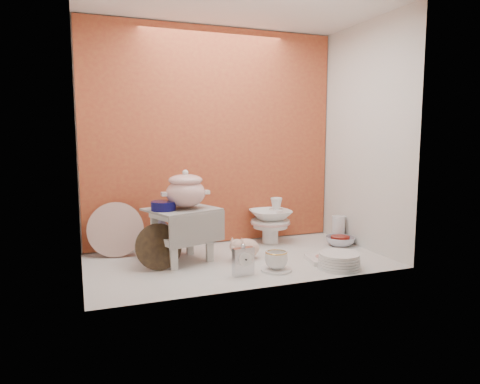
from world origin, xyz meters
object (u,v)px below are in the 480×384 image
at_px(soup_tureen, 186,189).
at_px(dinner_plate_stack, 339,261).
at_px(crystal_bowl, 340,241).
at_px(porcelain_tower, 270,221).
at_px(mantel_clock, 243,260).
at_px(plush_pig, 245,248).
at_px(floral_platter, 116,230).
at_px(blue_white_vase, 162,235).
at_px(gold_rim_teacup, 276,260).
at_px(step_stool, 182,235).

xyz_separation_m(soup_tureen, dinner_plate_stack, (0.79, -0.44, -0.40)).
height_order(soup_tureen, crystal_bowl, soup_tureen).
relative_size(crystal_bowl, porcelain_tower, 0.61).
height_order(mantel_clock, plush_pig, mantel_clock).
height_order(soup_tureen, floral_platter, soup_tureen).
distance_m(blue_white_vase, plush_pig, 0.54).
height_order(mantel_clock, gold_rim_teacup, mantel_clock).
bearing_deg(soup_tureen, plush_pig, -11.69).
bearing_deg(soup_tureen, gold_rim_teacup, -39.79).
distance_m(soup_tureen, gold_rim_teacup, 0.68).
bearing_deg(porcelain_tower, floral_platter, 177.58).
bearing_deg(crystal_bowl, blue_white_vase, 171.60).
distance_m(soup_tureen, dinner_plate_stack, 0.99).
xyz_separation_m(step_stool, dinner_plate_stack, (0.81, -0.46, -0.12)).
bearing_deg(porcelain_tower, step_stool, -162.00).
bearing_deg(plush_pig, soup_tureen, 158.90).
height_order(step_stool, crystal_bowl, step_stool).
bearing_deg(dinner_plate_stack, gold_rim_teacup, 166.95).
bearing_deg(crystal_bowl, dinner_plate_stack, -124.15).
distance_m(step_stool, blue_white_vase, 0.19).
height_order(soup_tureen, porcelain_tower, soup_tureen).
xyz_separation_m(floral_platter, crystal_bowl, (1.48, -0.28, -0.14)).
bearing_deg(dinner_plate_stack, porcelain_tower, 100.23).
height_order(plush_pig, dinner_plate_stack, plush_pig).
distance_m(blue_white_vase, mantel_clock, 0.65).
relative_size(blue_white_vase, dinner_plate_stack, 1.06).
height_order(soup_tureen, blue_white_vase, soup_tureen).
xyz_separation_m(floral_platter, dinner_plate_stack, (1.18, -0.73, -0.12)).
relative_size(soup_tureen, plush_pig, 1.20).
distance_m(plush_pig, crystal_bowl, 0.74).
bearing_deg(mantel_clock, dinner_plate_stack, -14.99).
distance_m(gold_rim_teacup, porcelain_tower, 0.65).
bearing_deg(floral_platter, dinner_plate_stack, -31.66).
distance_m(dinner_plate_stack, porcelain_tower, 0.70).
bearing_deg(crystal_bowl, porcelain_tower, 150.48).
relative_size(floral_platter, crystal_bowl, 1.76).
height_order(plush_pig, porcelain_tower, porcelain_tower).
relative_size(soup_tureen, crystal_bowl, 1.39).
bearing_deg(floral_platter, plush_pig, -25.78).
bearing_deg(step_stool, mantel_clock, -77.50).
bearing_deg(mantel_clock, soup_tureen, 114.09).
height_order(floral_platter, gold_rim_teacup, floral_platter).
bearing_deg(floral_platter, step_stool, -36.24).
relative_size(mantel_clock, porcelain_tower, 0.54).
bearing_deg(soup_tureen, floral_platter, 143.70).
xyz_separation_m(mantel_clock, crystal_bowl, (0.87, 0.37, -0.06)).
relative_size(step_stool, porcelain_tower, 1.18).
bearing_deg(mantel_clock, plush_pig, 58.99).
bearing_deg(gold_rim_teacup, floral_platter, 141.83).
bearing_deg(porcelain_tower, soup_tureen, -160.15).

